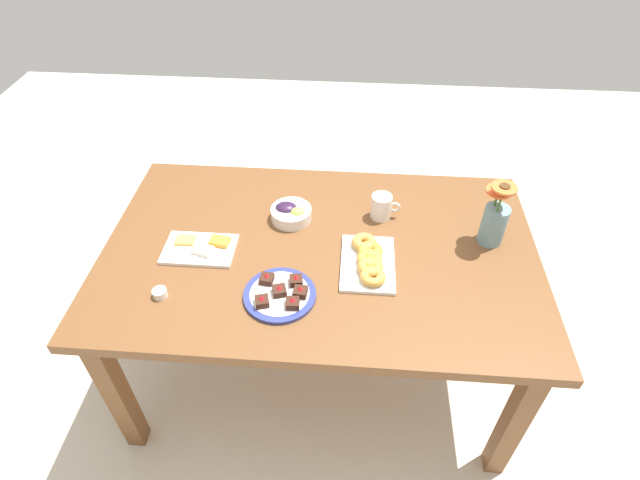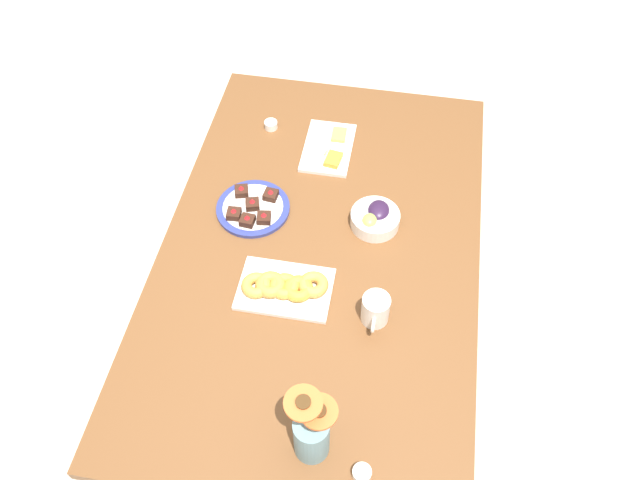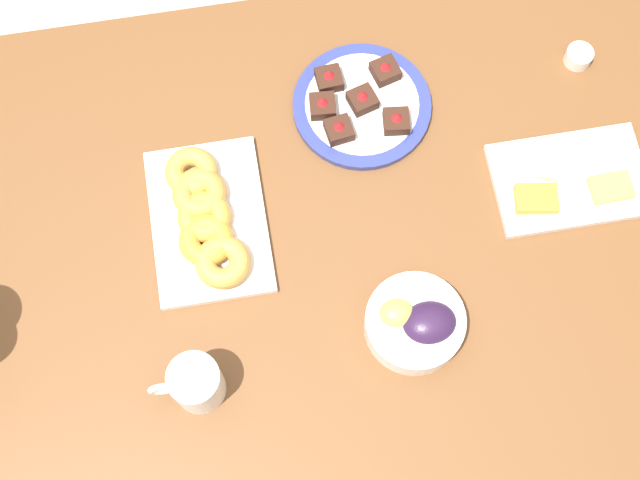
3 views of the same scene
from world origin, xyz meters
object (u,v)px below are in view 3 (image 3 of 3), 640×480
at_px(grape_bowl, 416,323).
at_px(jam_cup_honey, 579,56).
at_px(dining_table, 320,264).
at_px(cheese_platter, 568,181).
at_px(dessert_plate, 361,105).
at_px(croissant_platter, 206,219).
at_px(coffee_mug, 196,383).

bearing_deg(grape_bowl, jam_cup_honey, -131.79).
bearing_deg(dining_table, cheese_platter, -174.10).
bearing_deg(grape_bowl, dining_table, -51.37).
xyz_separation_m(cheese_platter, dessert_plate, (0.32, -0.20, 0.00)).
bearing_deg(croissant_platter, cheese_platter, 177.24).
xyz_separation_m(coffee_mug, cheese_platter, (-0.66, -0.25, -0.04)).
xyz_separation_m(dining_table, dessert_plate, (-0.11, -0.25, 0.10)).
relative_size(croissant_platter, dessert_plate, 1.18).
bearing_deg(dining_table, grape_bowl, 128.63).
distance_m(coffee_mug, grape_bowl, 0.36).
bearing_deg(cheese_platter, dessert_plate, -31.99).
bearing_deg(coffee_mug, dining_table, -138.44).
xyz_separation_m(cheese_platter, croissant_platter, (0.61, -0.03, 0.01)).
distance_m(dining_table, dessert_plate, 0.29).
height_order(dining_table, croissant_platter, croissant_platter).
xyz_separation_m(croissant_platter, dessert_plate, (-0.29, -0.17, -0.01)).
distance_m(grape_bowl, cheese_platter, 0.37).
distance_m(coffee_mug, dessert_plate, 0.56).
xyz_separation_m(coffee_mug, jam_cup_honey, (-0.74, -0.47, -0.04)).
height_order(dining_table, jam_cup_honey, jam_cup_honey).
height_order(grape_bowl, dessert_plate, grape_bowl).
xyz_separation_m(dining_table, coffee_mug, (0.23, 0.20, 0.14)).
distance_m(coffee_mug, croissant_platter, 0.28).
height_order(cheese_platter, croissant_platter, croissant_platter).
bearing_deg(jam_cup_honey, dining_table, 28.09).
relative_size(croissant_platter, jam_cup_honey, 5.98).
bearing_deg(dessert_plate, cheese_platter, 148.01).
bearing_deg(jam_cup_honey, dessert_plate, 4.13).
relative_size(coffee_mug, grape_bowl, 0.73).
xyz_separation_m(cheese_platter, jam_cup_honey, (-0.08, -0.23, 0.00)).
relative_size(coffee_mug, croissant_platter, 0.40).
distance_m(cheese_platter, dessert_plate, 0.38).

